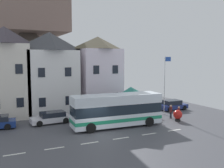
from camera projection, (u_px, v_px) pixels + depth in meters
ground_plane at (98, 135)px, 23.59m from camera, size 40.00×60.00×0.07m
townhouse_00 at (6, 72)px, 31.00m from camera, size 5.07×6.65×11.07m
townhouse_01 at (50, 73)px, 33.06m from camera, size 6.41×6.13×10.59m
townhouse_02 at (98, 73)px, 35.71m from camera, size 5.48×5.65×10.23m
hilltop_castle at (29, 59)px, 47.44m from camera, size 35.41×35.41×19.83m
transit_bus at (117, 110)px, 26.40m from camera, size 9.69×3.07×3.43m
bus_shelter at (131, 92)px, 30.83m from camera, size 3.60×3.60×3.71m
parked_car_00 at (173, 105)px, 35.30m from camera, size 3.92×2.00×1.37m
parked_car_02 at (137, 108)px, 33.12m from camera, size 4.35×2.40×1.24m
parked_car_03 at (51, 118)px, 27.92m from camera, size 4.44×2.13×1.27m
pedestrian_00 at (171, 111)px, 30.09m from camera, size 0.33×0.33×1.64m
pedestrian_01 at (155, 109)px, 31.14m from camera, size 0.29×0.29×1.53m
pedestrian_02 at (179, 113)px, 29.30m from camera, size 0.29×0.31×1.63m
public_bench at (114, 110)px, 32.74m from camera, size 1.71×0.48×0.87m
flagpole at (165, 81)px, 32.01m from camera, size 0.95×0.10×7.44m
harbour_buoy at (178, 115)px, 28.83m from camera, size 1.04×1.04×1.29m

